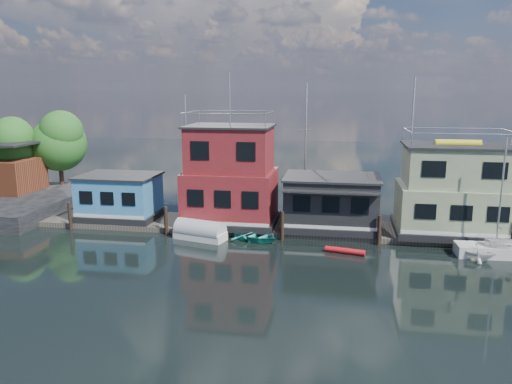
% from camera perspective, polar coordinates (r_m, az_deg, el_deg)
% --- Properties ---
extents(ground, '(160.00, 160.00, 0.00)m').
position_cam_1_polar(ground, '(28.46, 8.96, -11.33)').
color(ground, black).
rests_on(ground, ground).
extents(dock, '(48.00, 5.00, 0.40)m').
position_cam_1_polar(dock, '(39.73, 9.22, -4.28)').
color(dock, '#595147').
rests_on(dock, ground).
extents(houseboat_blue, '(6.40, 4.90, 3.66)m').
position_cam_1_polar(houseboat_blue, '(43.17, -15.31, -0.50)').
color(houseboat_blue, black).
rests_on(houseboat_blue, dock).
extents(houseboat_red, '(7.40, 5.90, 11.86)m').
position_cam_1_polar(houseboat_red, '(39.76, -2.93, 1.66)').
color(houseboat_red, black).
rests_on(houseboat_red, dock).
extents(houseboat_dark, '(7.40, 6.10, 4.06)m').
position_cam_1_polar(houseboat_dark, '(39.16, 8.60, -1.14)').
color(houseboat_dark, black).
rests_on(houseboat_dark, dock).
extents(houseboat_green, '(8.40, 5.90, 7.03)m').
position_cam_1_polar(houseboat_green, '(39.85, 21.70, 0.03)').
color(houseboat_green, black).
rests_on(houseboat_green, dock).
extents(pilings, '(42.28, 0.28, 2.20)m').
position_cam_1_polar(pilings, '(36.79, 8.71, -4.11)').
color(pilings, '#2D2116').
rests_on(pilings, ground).
extents(background_masts, '(36.40, 0.16, 12.00)m').
position_cam_1_polar(background_masts, '(44.79, 15.64, 4.26)').
color(background_masts, silver).
rests_on(background_masts, ground).
extents(shore, '(12.40, 15.72, 8.24)m').
position_cam_1_polar(shore, '(52.61, -26.25, 2.40)').
color(shore, black).
rests_on(shore, ground).
extents(day_sailer, '(5.15, 1.90, 8.02)m').
position_cam_1_polar(day_sailer, '(37.30, 25.69, -5.99)').
color(day_sailer, silver).
rests_on(day_sailer, ground).
extents(dinghy_white, '(2.62, 2.40, 1.17)m').
position_cam_1_polar(dinghy_white, '(36.03, 24.04, -6.24)').
color(dinghy_white, silver).
rests_on(dinghy_white, ground).
extents(red_kayak, '(2.76, 1.01, 0.40)m').
position_cam_1_polar(red_kayak, '(34.84, 10.13, -6.63)').
color(red_kayak, red).
rests_on(red_kayak, ground).
extents(tarp_runabout, '(4.16, 2.52, 1.58)m').
position_cam_1_polar(tarp_runabout, '(37.57, -6.41, -4.52)').
color(tarp_runabout, white).
rests_on(tarp_runabout, ground).
extents(dinghy_teal, '(4.51, 4.04, 0.77)m').
position_cam_1_polar(dinghy_teal, '(37.07, -0.09, -5.00)').
color(dinghy_teal, teal).
rests_on(dinghy_teal, ground).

